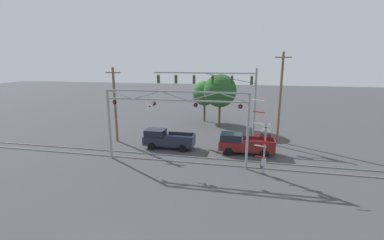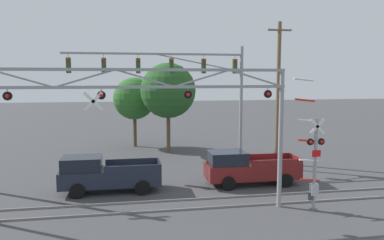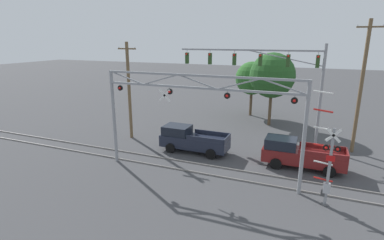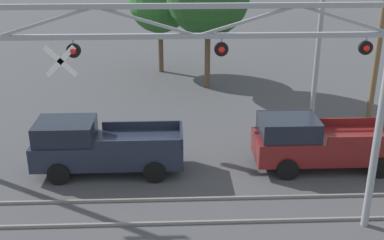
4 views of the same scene
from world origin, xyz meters
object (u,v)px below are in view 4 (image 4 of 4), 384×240
(crossing_gantry, at_px, (148,78))
(background_tree_beyond_span, at_px, (160,1))
(pickup_truck_following, at_px, (320,143))
(pickup_truck_lead, at_px, (101,147))
(utility_pole_right, at_px, (384,8))

(crossing_gantry, relative_size, background_tree_beyond_span, 2.07)
(pickup_truck_following, bearing_deg, crossing_gantry, -147.37)
(crossing_gantry, distance_m, pickup_truck_lead, 5.94)
(utility_pole_right, bearing_deg, background_tree_beyond_span, 138.73)
(pickup_truck_lead, bearing_deg, background_tree_beyond_span, 81.79)
(pickup_truck_lead, xyz_separation_m, pickup_truck_following, (8.38, 0.01, 0.00))
(pickup_truck_lead, relative_size, pickup_truck_following, 0.99)
(background_tree_beyond_span, bearing_deg, pickup_truck_lead, -98.21)
(crossing_gantry, distance_m, utility_pole_right, 13.58)
(crossing_gantry, xyz_separation_m, pickup_truck_following, (6.30, 4.03, -3.84))
(pickup_truck_lead, xyz_separation_m, background_tree_beyond_span, (2.01, 13.94, 3.47))
(pickup_truck_following, height_order, utility_pole_right, utility_pole_right)
(crossing_gantry, xyz_separation_m, background_tree_beyond_span, (-0.07, 17.96, -0.37))
(utility_pole_right, bearing_deg, crossing_gantry, -138.78)
(crossing_gantry, height_order, background_tree_beyond_span, crossing_gantry)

